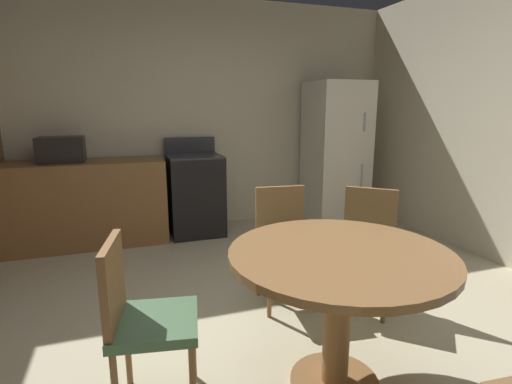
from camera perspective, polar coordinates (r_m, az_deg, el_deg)
ground_plane at (r=2.61m, az=1.88°, el=-21.87°), size 14.00×14.00×0.00m
wall_back at (r=4.90m, az=-9.87°, el=10.84°), size 5.41×0.12×2.70m
kitchen_counter at (r=4.59m, az=-25.88°, el=-1.67°), size 2.05×0.60×0.90m
oven_range at (r=4.62m, az=-8.79°, el=-0.28°), size 0.60×0.60×1.10m
refrigerator at (r=5.11m, az=11.44°, el=5.54°), size 0.68×0.68×1.76m
microwave at (r=4.50m, az=-26.37°, el=5.53°), size 0.44×0.32×0.26m
dining_table at (r=2.09m, az=11.92°, el=-12.54°), size 1.12×1.12×0.76m
chair_northeast at (r=3.03m, az=15.73°, el=-6.71°), size 0.57×0.57×0.87m
chair_west at (r=2.03m, az=-16.40°, el=-16.61°), size 0.46×0.46×0.87m
chair_north at (r=2.98m, az=4.04°, el=-6.57°), size 0.44×0.44×0.87m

